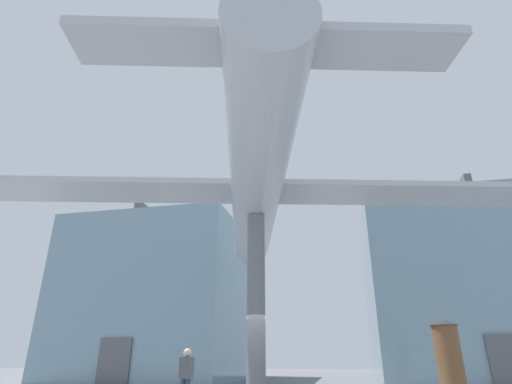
# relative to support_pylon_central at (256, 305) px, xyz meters

# --- Properties ---
(glass_pavilion_left) EXTENTS (10.65, 12.49, 10.19)m
(glass_pavilion_left) POSITION_rel_support_pylon_central_xyz_m (-9.33, 14.72, 2.02)
(glass_pavilion_left) COLOR #7593A3
(glass_pavilion_left) RESTS_ON ground_plane
(glass_pavilion_right) EXTENTS (10.65, 12.49, 10.19)m
(glass_pavilion_right) POSITION_rel_support_pylon_central_xyz_m (9.33, 14.72, 2.02)
(glass_pavilion_right) COLOR #7593A3
(glass_pavilion_right) RESTS_ON ground_plane
(support_pylon_central) EXTENTS (0.55, 0.55, 5.57)m
(support_pylon_central) POSITION_rel_support_pylon_central_xyz_m (0.00, 0.00, 0.00)
(support_pylon_central) COLOR slate
(support_pylon_central) RESTS_ON ground_plane
(suspended_airplane) EXTENTS (21.25, 16.49, 3.16)m
(suspended_airplane) POSITION_rel_support_pylon_central_xyz_m (-0.04, 0.18, 3.62)
(suspended_airplane) COLOR #B2B7BC
(suspended_airplane) RESTS_ON support_pylon_central
(visitor_person) EXTENTS (0.44, 0.30, 1.62)m
(visitor_person) POSITION_rel_support_pylon_central_xyz_m (-2.25, 0.53, -1.86)
(visitor_person) COLOR #2D3D56
(visitor_person) RESTS_ON ground_plane
(info_kiosk) EXTENTS (0.88, 0.88, 2.49)m
(info_kiosk) POSITION_rel_support_pylon_central_xyz_m (5.55, 2.36, -1.51)
(info_kiosk) COLOR brown
(info_kiosk) RESTS_ON ground_plane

